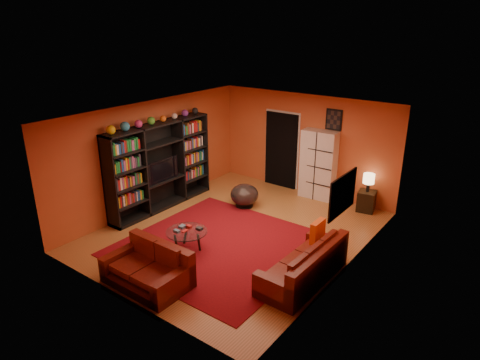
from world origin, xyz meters
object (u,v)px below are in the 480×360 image
Objects in this scene: bowl_chair at (244,195)px; side_table at (366,201)px; coffee_table at (187,233)px; storage_cabinet at (318,165)px; entertainment_unit at (160,166)px; loveseat at (150,268)px; tv at (160,170)px; sofa at (307,267)px; table_lamp at (369,179)px.

bowl_chair is 1.39× the size of side_table.
coffee_table is 0.47× the size of storage_cabinet.
entertainment_unit is 4.32× the size of bowl_chair.
coffee_table is at bearing 12.59° from loveseat.
tv is 0.48× the size of sofa.
storage_cabinet is (0.82, 4.02, 0.51)m from coffee_table.
bowl_chair is at bearing 98.11° from coffee_table.
coffee_table is at bearing -120.93° from tv.
loveseat reaches higher than side_table.
tv is 3.96m from storage_cabinet.
sofa is (4.41, -0.76, -0.76)m from entertainment_unit.
table_lamp is (2.51, 1.55, 0.51)m from bowl_chair.
tv is 1.14× the size of coffee_table.
entertainment_unit is 5.02m from side_table.
loveseat is 2.15× the size of bowl_chair.
side_table is at bearing -20.04° from loveseat.
table_lamp reaches higher than coffee_table.
coffee_table is 2.44m from bowl_chair.
table_lamp is at bearing 31.65° from bowl_chair.
storage_cabinet is 1.49m from side_table.
tv is 1.35× the size of bowl_chair.
sofa is at bearing -85.47° from table_lamp.
tv is at bearing 172.17° from sofa.
bowl_chair is (-0.61, 3.62, 0.02)m from loveseat.
loveseat is at bearing -110.17° from table_lamp.
entertainment_unit is 0.10m from tv.
storage_cabinet is at bearing -5.89° from loveseat.
table_lamp is (4.08, 2.82, -0.18)m from tv.
storage_cabinet is 2.06m from bowl_chair.
bowl_chair is at bearing 146.02° from sofa.
entertainment_unit reaches higher than side_table.
sofa is 3.93× the size of side_table.
entertainment_unit is 3.20× the size of tv.
entertainment_unit reaches higher than bowl_chair.
bowl_chair is 2.99m from table_lamp.
sofa is 1.11× the size of storage_cabinet.
storage_cabinet reaches higher than side_table.
entertainment_unit is at bearing 148.26° from coffee_table.
tv is 0.53× the size of storage_cabinet.
entertainment_unit reaches higher than tv.
tv is 2.32m from coffee_table.
sofa is at bearing -52.58° from loveseat.
entertainment_unit is at bearing 171.40° from sofa.
entertainment_unit is at bearing 36.31° from tv.
bowl_chair is at bearing 36.62° from entertainment_unit.
loveseat is (-2.18, -1.66, -0.00)m from sofa.
tv reaches higher than sofa.
side_table is at bearing 33.67° from entertainment_unit.
side_table is (2.51, 1.55, -0.05)m from bowl_chair.
loveseat is 5.53m from table_lamp.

